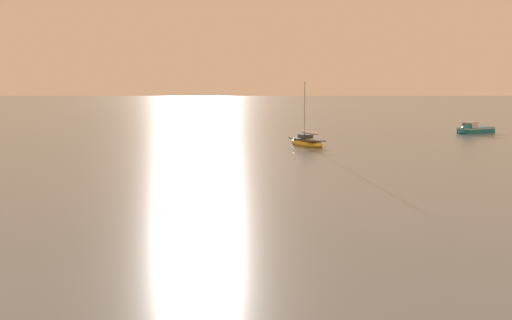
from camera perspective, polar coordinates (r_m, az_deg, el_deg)
name	(u,v)px	position (r m, az deg, el deg)	size (l,w,h in m)	color
sailboat_moored_1	(307,143)	(79.20, 4.25, 1.46)	(4.60, 7.22, 7.75)	gold
motorboat_moored_2	(471,131)	(103.24, 17.54, 2.34)	(6.78, 5.57, 2.52)	#197084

